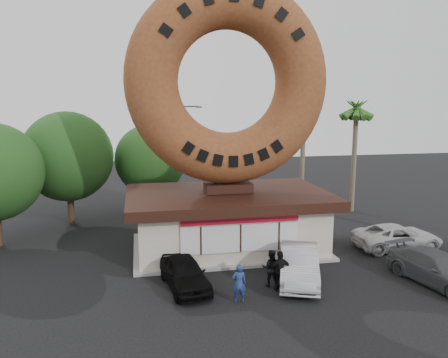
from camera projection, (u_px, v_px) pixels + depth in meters
name	position (u px, v px, depth m)	size (l,w,h in m)	color
ground	(256.00, 292.00, 19.21)	(90.00, 90.00, 0.00)	black
donut_shop	(228.00, 218.00, 24.68)	(11.20, 7.20, 3.80)	beige
giant_donut	(228.00, 82.00, 23.37)	(11.00, 11.00, 2.80)	brown
tree_west	(68.00, 157.00, 29.13)	(6.00, 6.00, 7.65)	#473321
tree_mid	(150.00, 160.00, 32.22)	(5.20, 5.20, 6.63)	#473321
palm_near	(304.00, 100.00, 32.68)	(2.60, 2.60, 9.75)	#726651
palm_far	(356.00, 112.00, 32.07)	(2.60, 2.60, 8.75)	#726651
street_lamp	(178.00, 151.00, 33.52)	(2.11, 0.20, 8.00)	#59595E
person_left	(239.00, 283.00, 18.15)	(0.60, 0.40, 1.65)	navy
person_center	(271.00, 268.00, 19.71)	(0.84, 0.65, 1.72)	black
person_right	(280.00, 271.00, 19.23)	(1.07, 0.45, 1.83)	black
car_black	(185.00, 273.00, 19.57)	(1.65, 4.09, 1.39)	black
car_silver	(299.00, 264.00, 20.38)	(1.70, 4.87, 1.60)	#B0B0B5
car_grey	(438.00, 269.00, 19.97)	(2.04, 5.03, 1.46)	#4D4F51
car_white	(397.00, 237.00, 24.78)	(2.31, 5.01, 1.39)	#BABABA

